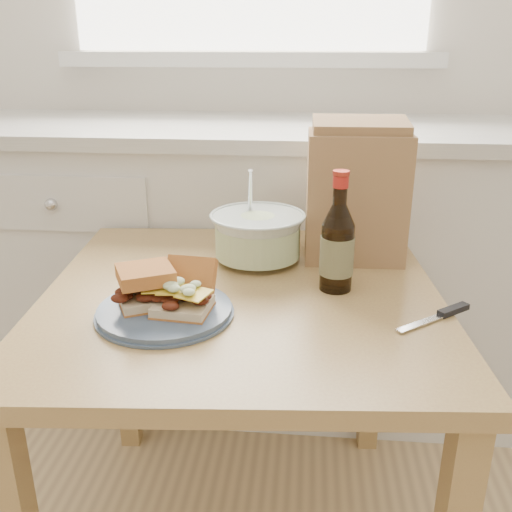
# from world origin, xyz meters

# --- Properties ---
(cabinet_run) EXTENTS (2.50, 0.64, 0.94)m
(cabinet_run) POSITION_xyz_m (-0.00, 1.70, 0.47)
(cabinet_run) COLOR silver
(cabinet_run) RESTS_ON ground
(dining_table) EXTENTS (0.89, 0.89, 0.69)m
(dining_table) POSITION_xyz_m (0.09, 0.98, 0.59)
(dining_table) COLOR tan
(dining_table) RESTS_ON ground
(plate) EXTENTS (0.26, 0.26, 0.02)m
(plate) POSITION_xyz_m (-0.04, 0.86, 0.70)
(plate) COLOR #43546C
(plate) RESTS_ON dining_table
(sandwich_left) EXTENTS (0.13, 0.13, 0.08)m
(sandwich_left) POSITION_xyz_m (-0.08, 0.87, 0.75)
(sandwich_left) COLOR #CDB990
(sandwich_left) RESTS_ON plate
(sandwich_right) EXTENTS (0.11, 0.15, 0.09)m
(sandwich_right) POSITION_xyz_m (-0.00, 0.86, 0.74)
(sandwich_right) COLOR #CDB990
(sandwich_right) RESTS_ON plate
(coleslaw_bowl) EXTENTS (0.22, 0.22, 0.22)m
(coleslaw_bowl) POSITION_xyz_m (0.11, 1.16, 0.75)
(coleslaw_bowl) COLOR silver
(coleslaw_bowl) RESTS_ON dining_table
(beer_bottle) EXTENTS (0.07, 0.07, 0.25)m
(beer_bottle) POSITION_xyz_m (0.29, 1.01, 0.79)
(beer_bottle) COLOR black
(beer_bottle) RESTS_ON dining_table
(knife) EXTENTS (0.16, 0.13, 0.01)m
(knife) POSITION_xyz_m (0.49, 0.90, 0.70)
(knife) COLOR silver
(knife) RESTS_ON dining_table
(paper_bag) EXTENTS (0.23, 0.16, 0.30)m
(paper_bag) POSITION_xyz_m (0.33, 1.21, 0.84)
(paper_bag) COLOR #AB7B53
(paper_bag) RESTS_ON dining_table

